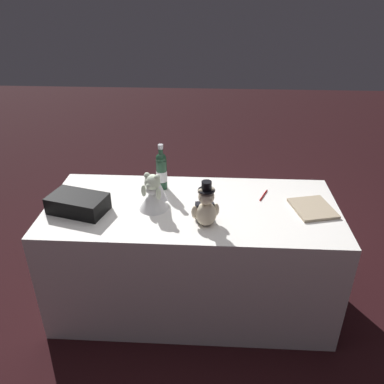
# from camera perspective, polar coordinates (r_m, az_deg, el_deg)

# --- Properties ---
(ground_plane) EXTENTS (12.00, 12.00, 0.00)m
(ground_plane) POSITION_cam_1_polar(r_m,az_deg,el_deg) (2.89, 0.00, -15.31)
(ground_plane) COLOR black
(reception_table) EXTENTS (1.81, 0.80, 0.77)m
(reception_table) POSITION_cam_1_polar(r_m,az_deg,el_deg) (2.64, 0.00, -9.29)
(reception_table) COLOR white
(reception_table) RESTS_ON ground_plane
(teddy_bear_groom) EXTENTS (0.16, 0.15, 0.28)m
(teddy_bear_groom) POSITION_cam_1_polar(r_m,az_deg,el_deg) (2.20, 2.01, -2.38)
(teddy_bear_groom) COLOR beige
(teddy_bear_groom) RESTS_ON reception_table
(teddy_bear_bride) EXTENTS (0.20, 0.23, 0.24)m
(teddy_bear_bride) POSITION_cam_1_polar(r_m,az_deg,el_deg) (2.37, -5.55, -0.10)
(teddy_bear_bride) COLOR white
(teddy_bear_bride) RESTS_ON reception_table
(champagne_bottle) EXTENTS (0.07, 0.07, 0.31)m
(champagne_bottle) POSITION_cam_1_polar(r_m,az_deg,el_deg) (2.57, -4.48, 3.16)
(champagne_bottle) COLOR #1C3D28
(champagne_bottle) RESTS_ON reception_table
(signing_pen) EXTENTS (0.07, 0.15, 0.01)m
(signing_pen) POSITION_cam_1_polar(r_m,az_deg,el_deg) (2.57, 10.44, -0.41)
(signing_pen) COLOR maroon
(signing_pen) RESTS_ON reception_table
(gift_case_black) EXTENTS (0.38, 0.28, 0.10)m
(gift_case_black) POSITION_cam_1_polar(r_m,az_deg,el_deg) (2.44, -16.30, -1.63)
(gift_case_black) COLOR black
(gift_case_black) RESTS_ON reception_table
(guestbook) EXTENTS (0.28, 0.31, 0.02)m
(guestbook) POSITION_cam_1_polar(r_m,az_deg,el_deg) (2.49, 17.22, -2.32)
(guestbook) COLOR tan
(guestbook) RESTS_ON reception_table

